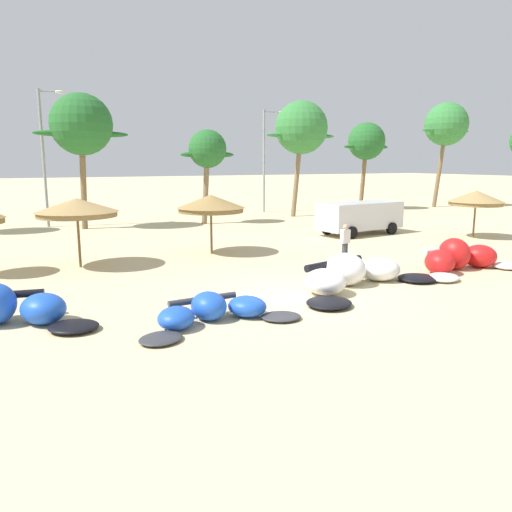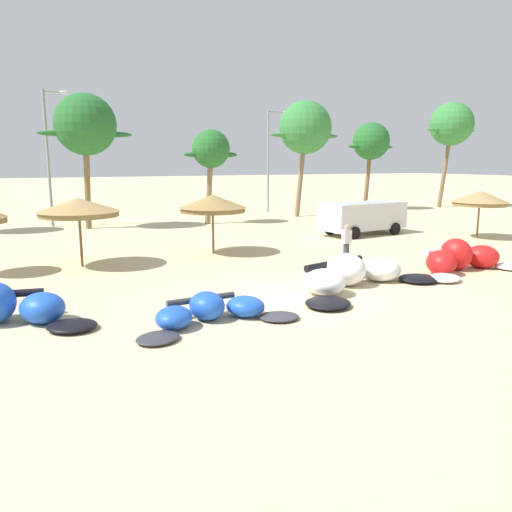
% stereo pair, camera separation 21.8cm
% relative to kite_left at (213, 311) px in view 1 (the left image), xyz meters
% --- Properties ---
extents(ground_plane, '(260.00, 260.00, 0.00)m').
position_rel_kite_left_xyz_m(ground_plane, '(3.11, 1.06, -0.29)').
color(ground_plane, beige).
extents(kite_left, '(4.65, 2.23, 0.75)m').
position_rel_kite_left_xyz_m(kite_left, '(0.00, 0.00, 0.00)').
color(kite_left, '#333338').
rests_on(kite_left, ground).
extents(kite_left_of_center, '(6.30, 3.76, 1.10)m').
position_rel_kite_left_xyz_m(kite_left_of_center, '(5.58, 1.35, 0.13)').
color(kite_left_of_center, black).
rests_on(kite_left_of_center, ground).
extents(kite_center, '(5.41, 2.63, 1.22)m').
position_rel_kite_left_xyz_m(kite_center, '(10.82, 1.56, 0.18)').
color(kite_center, white).
rests_on(kite_center, ground).
extents(beach_umbrella_middle, '(3.19, 3.19, 2.73)m').
position_rel_kite_left_xyz_m(beach_umbrella_middle, '(-2.10, 8.80, 2.08)').
color(beach_umbrella_middle, brown).
rests_on(beach_umbrella_middle, ground).
extents(beach_umbrella_near_palms, '(3.06, 3.06, 2.67)m').
position_rel_kite_left_xyz_m(beach_umbrella_near_palms, '(3.65, 9.20, 2.00)').
color(beach_umbrella_near_palms, brown).
rests_on(beach_umbrella_near_palms, ground).
extents(beach_umbrella_outermost, '(2.93, 2.93, 2.59)m').
position_rel_kite_left_xyz_m(beach_umbrella_outermost, '(18.31, 7.21, 1.90)').
color(beach_umbrella_outermost, brown).
rests_on(beach_umbrella_outermost, ground).
extents(parked_van, '(5.31, 2.65, 1.84)m').
position_rel_kite_left_xyz_m(parked_van, '(13.44, 11.08, 0.80)').
color(parked_van, silver).
rests_on(parked_van, ground).
extents(person_near_kites, '(0.36, 0.24, 1.62)m').
position_rel_kite_left_xyz_m(person_near_kites, '(7.69, 4.65, 0.53)').
color(person_near_kites, '#383842').
rests_on(person_near_kites, ground).
extents(palm_left_of_gap, '(5.56, 3.71, 8.20)m').
position_rel_kite_left_xyz_m(palm_left_of_gap, '(-0.04, 20.76, 5.99)').
color(palm_left_of_gap, brown).
rests_on(palm_left_of_gap, ground).
extents(palm_center_left, '(3.76, 2.51, 6.22)m').
position_rel_kite_left_xyz_m(palm_center_left, '(7.67, 19.76, 4.56)').
color(palm_center_left, '#7F6647').
rests_on(palm_center_left, ground).
extents(palm_center_right, '(5.92, 3.94, 8.61)m').
position_rel_kite_left_xyz_m(palm_center_right, '(15.77, 21.16, 6.29)').
color(palm_center_right, '#7F6647').
rests_on(palm_center_right, ground).
extents(palm_right_of_gap, '(4.75, 3.17, 7.44)m').
position_rel_kite_left_xyz_m(palm_right_of_gap, '(23.59, 23.16, 5.49)').
color(palm_right_of_gap, brown).
rests_on(palm_right_of_gap, ground).
extents(palm_right, '(5.81, 3.87, 9.41)m').
position_rel_kite_left_xyz_m(palm_right, '(31.91, 22.25, 7.12)').
color(palm_right, brown).
rests_on(palm_right, ground).
extents(lamppost_west_center, '(1.58, 0.24, 8.54)m').
position_rel_kite_left_xyz_m(lamppost_west_center, '(-2.03, 22.78, 4.49)').
color(lamppost_west_center, gray).
rests_on(lamppost_west_center, ground).
extents(lamppost_east_center, '(2.01, 0.24, 8.26)m').
position_rel_kite_left_xyz_m(lamppost_east_center, '(14.98, 25.31, 4.40)').
color(lamppost_east_center, gray).
rests_on(lamppost_east_center, ground).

